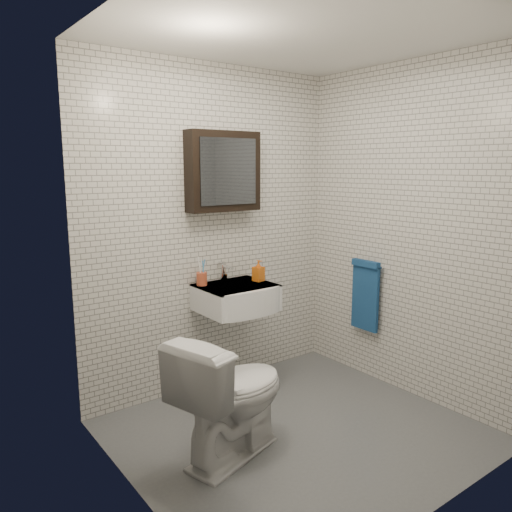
# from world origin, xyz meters

# --- Properties ---
(ground) EXTENTS (2.20, 2.00, 0.01)m
(ground) POSITION_xyz_m (0.00, 0.00, 0.01)
(ground) COLOR #53575C
(ground) RESTS_ON ground
(room_shell) EXTENTS (2.22, 2.02, 2.51)m
(room_shell) POSITION_xyz_m (0.00, 0.00, 1.47)
(room_shell) COLOR silver
(room_shell) RESTS_ON ground
(washbasin) EXTENTS (0.55, 0.50, 0.20)m
(washbasin) POSITION_xyz_m (0.05, 0.73, 0.76)
(washbasin) COLOR white
(washbasin) RESTS_ON room_shell
(faucet) EXTENTS (0.06, 0.20, 0.15)m
(faucet) POSITION_xyz_m (0.05, 0.93, 0.92)
(faucet) COLOR silver
(faucet) RESTS_ON washbasin
(mirror_cabinet) EXTENTS (0.60, 0.15, 0.60)m
(mirror_cabinet) POSITION_xyz_m (0.05, 0.93, 1.70)
(mirror_cabinet) COLOR black
(mirror_cabinet) RESTS_ON room_shell
(towel_rail) EXTENTS (0.09, 0.30, 0.58)m
(towel_rail) POSITION_xyz_m (1.04, 0.35, 0.72)
(towel_rail) COLOR silver
(towel_rail) RESTS_ON room_shell
(toothbrush_cup) EXTENTS (0.10, 0.10, 0.22)m
(toothbrush_cup) POSITION_xyz_m (-0.16, 0.91, 0.91)
(toothbrush_cup) COLOR #B84C2E
(toothbrush_cup) RESTS_ON washbasin
(soap_bottle) EXTENTS (0.09, 0.09, 0.17)m
(soap_bottle) POSITION_xyz_m (0.27, 0.77, 0.93)
(soap_bottle) COLOR orange
(soap_bottle) RESTS_ON washbasin
(toilet) EXTENTS (0.86, 0.64, 0.79)m
(toilet) POSITION_xyz_m (-0.48, 0.05, 0.39)
(toilet) COLOR white
(toilet) RESTS_ON ground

